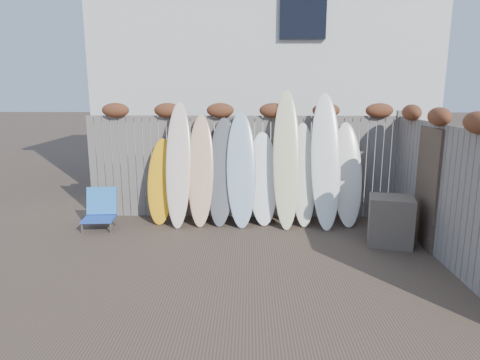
{
  "coord_description": "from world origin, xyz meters",
  "views": [
    {
      "loc": [
        0.15,
        -5.82,
        2.52
      ],
      "look_at": [
        0.0,
        1.2,
        1.0
      ],
      "focal_mm": 32.0,
      "sensor_mm": 36.0,
      "label": 1
    }
  ],
  "objects_px": {
    "lattice_panel": "(423,185)",
    "surfboard_0": "(161,181)",
    "beach_chair": "(100,210)",
    "wooden_crate": "(391,221)"
  },
  "relations": [
    {
      "from": "wooden_crate",
      "to": "lattice_panel",
      "type": "relative_size",
      "value": 0.42
    },
    {
      "from": "beach_chair",
      "to": "lattice_panel",
      "type": "height_order",
      "value": "lattice_panel"
    },
    {
      "from": "wooden_crate",
      "to": "surfboard_0",
      "type": "relative_size",
      "value": 0.49
    },
    {
      "from": "beach_chair",
      "to": "surfboard_0",
      "type": "bearing_deg",
      "value": 19.83
    },
    {
      "from": "lattice_panel",
      "to": "surfboard_0",
      "type": "distance_m",
      "value": 4.61
    },
    {
      "from": "wooden_crate",
      "to": "lattice_panel",
      "type": "xyz_separation_m",
      "value": [
        0.54,
        0.17,
        0.56
      ]
    },
    {
      "from": "beach_chair",
      "to": "wooden_crate",
      "type": "distance_m",
      "value": 5.08
    },
    {
      "from": "lattice_panel",
      "to": "surfboard_0",
      "type": "relative_size",
      "value": 1.17
    },
    {
      "from": "wooden_crate",
      "to": "lattice_panel",
      "type": "height_order",
      "value": "lattice_panel"
    },
    {
      "from": "lattice_panel",
      "to": "surfboard_0",
      "type": "xyz_separation_m",
      "value": [
        -4.51,
        0.97,
        -0.17
      ]
    }
  ]
}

